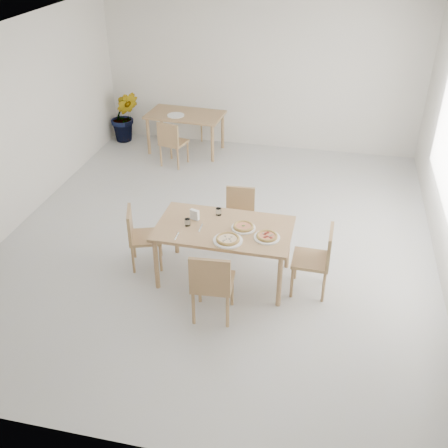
% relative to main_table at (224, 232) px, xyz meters
% --- Properties ---
extents(main_table, '(1.67, 0.95, 0.75)m').
position_rel_main_table_xyz_m(main_table, '(0.00, 0.00, 0.00)').
color(main_table, tan).
rests_on(main_table, ground).
extents(chair_south, '(0.49, 0.49, 0.92)m').
position_rel_main_table_xyz_m(chair_south, '(0.04, -0.81, -0.14)').
color(chair_south, '#A68753').
rests_on(chair_south, ground).
extents(chair_north, '(0.42, 0.42, 0.81)m').
position_rel_main_table_xyz_m(chair_north, '(0.02, 0.88, -0.21)').
color(chair_north, '#A68753').
rests_on(chair_north, ground).
extents(chair_west, '(0.52, 0.52, 0.83)m').
position_rel_main_table_xyz_m(chair_west, '(-1.13, 0.03, -0.19)').
color(chair_west, '#A68753').
rests_on(chair_west, ground).
extents(chair_east, '(0.45, 0.45, 0.90)m').
position_rel_main_table_xyz_m(chair_east, '(1.17, -0.03, -0.16)').
color(chair_east, '#A68753').
rests_on(chair_east, ground).
extents(plate_margherita, '(0.30, 0.30, 0.02)m').
position_rel_main_table_xyz_m(plate_margherita, '(0.24, 0.03, 0.08)').
color(plate_margherita, white).
rests_on(plate_margherita, main_table).
extents(plate_mushroom, '(0.35, 0.35, 0.02)m').
position_rel_main_table_xyz_m(plate_mushroom, '(0.11, -0.29, 0.08)').
color(plate_mushroom, white).
rests_on(plate_mushroom, main_table).
extents(plate_pepperoni, '(0.31, 0.31, 0.02)m').
position_rel_main_table_xyz_m(plate_pepperoni, '(0.55, -0.13, 0.08)').
color(plate_pepperoni, white).
rests_on(plate_pepperoni, main_table).
extents(pizza_margherita, '(0.27, 0.27, 0.03)m').
position_rel_main_table_xyz_m(pizza_margherita, '(0.24, 0.03, 0.10)').
color(pizza_margherita, tan).
rests_on(pizza_margherita, plate_margherita).
extents(pizza_mushroom, '(0.36, 0.36, 0.03)m').
position_rel_main_table_xyz_m(pizza_mushroom, '(0.11, -0.29, 0.10)').
color(pizza_mushroom, tan).
rests_on(pizza_mushroom, plate_mushroom).
extents(pizza_pepperoni, '(0.33, 0.33, 0.03)m').
position_rel_main_table_xyz_m(pizza_pepperoni, '(0.55, -0.13, 0.11)').
color(pizza_pepperoni, tan).
rests_on(pizza_pepperoni, plate_pepperoni).
extents(tumbler_a, '(0.07, 0.07, 0.09)m').
position_rel_main_table_xyz_m(tumbler_a, '(-0.13, 0.28, 0.12)').
color(tumbler_a, white).
rests_on(tumbler_a, main_table).
extents(tumbler_b, '(0.07, 0.07, 0.09)m').
position_rel_main_table_xyz_m(tumbler_b, '(-0.45, -0.05, 0.12)').
color(tumbler_b, white).
rests_on(tumbler_b, main_table).
extents(napkin_holder, '(0.14, 0.10, 0.14)m').
position_rel_main_table_xyz_m(napkin_holder, '(-0.40, 0.10, 0.14)').
color(napkin_holder, silver).
rests_on(napkin_holder, main_table).
extents(fork_a, '(0.02, 0.18, 0.01)m').
position_rel_main_table_xyz_m(fork_a, '(-0.50, -0.32, 0.08)').
color(fork_a, silver).
rests_on(fork_a, main_table).
extents(fork_b, '(0.02, 0.19, 0.01)m').
position_rel_main_table_xyz_m(fork_b, '(-0.27, -0.08, 0.08)').
color(fork_b, silver).
rests_on(fork_b, main_table).
extents(second_table, '(1.46, 0.90, 0.75)m').
position_rel_main_table_xyz_m(second_table, '(-1.60, 3.81, -0.02)').
color(second_table, '#A68753').
rests_on(second_table, ground).
extents(chair_back_s, '(0.50, 0.50, 0.85)m').
position_rel_main_table_xyz_m(chair_back_s, '(-1.66, 3.08, -0.19)').
color(chair_back_s, '#A68753').
rests_on(chair_back_s, ground).
extents(chair_back_n, '(0.49, 0.49, 0.78)m').
position_rel_main_table_xyz_m(chair_back_n, '(-1.50, 4.60, -0.23)').
color(chair_back_n, '#A68753').
rests_on(chair_back_n, ground).
extents(plate_empty, '(0.32, 0.32, 0.02)m').
position_rel_main_table_xyz_m(plate_empty, '(-1.74, 3.66, 0.08)').
color(plate_empty, white).
rests_on(plate_empty, second_table).
extents(potted_plant, '(0.67, 0.60, 1.02)m').
position_rel_main_table_xyz_m(potted_plant, '(-2.93, 4.04, -0.17)').
color(potted_plant, '#1D5F1C').
rests_on(potted_plant, ground).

